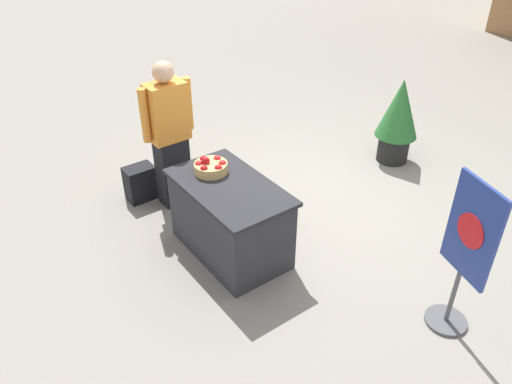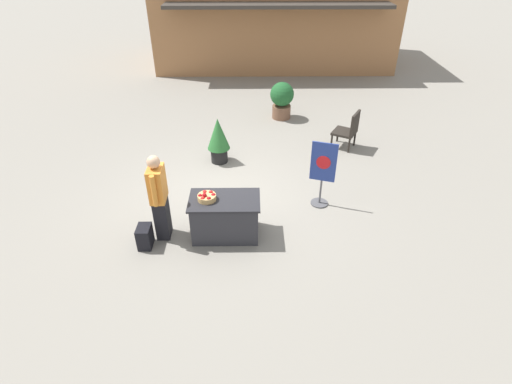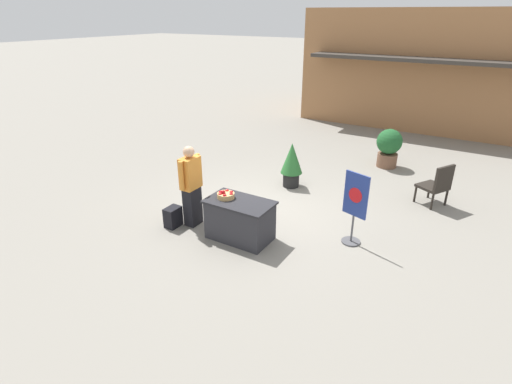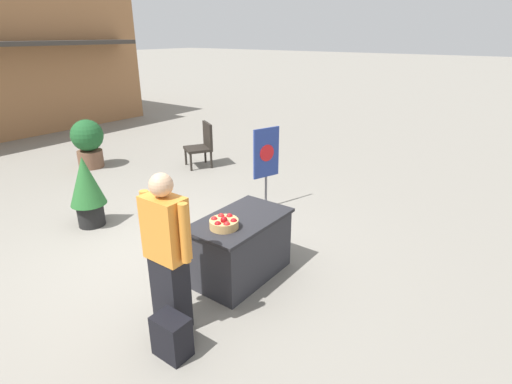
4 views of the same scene
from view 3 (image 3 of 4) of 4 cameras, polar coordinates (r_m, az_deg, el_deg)
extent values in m
plane|color=gray|center=(8.85, 0.91, -2.88)|extent=(120.00, 120.00, 0.00)
cube|color=#9E6B42|center=(17.66, 24.41, 15.95)|extent=(9.26, 4.57, 4.20)
cube|color=#38332D|center=(14.92, 23.11, 16.95)|extent=(7.87, 0.90, 0.12)
cube|color=#2D2D33|center=(7.69, -2.32, -4.14)|extent=(1.20, 0.71, 0.76)
cube|color=#242428|center=(7.51, -2.37, -1.47)|extent=(1.28, 0.75, 0.04)
cylinder|color=tan|center=(7.63, -4.33, -0.50)|extent=(0.33, 0.33, 0.10)
sphere|color=red|center=(7.57, -3.57, -0.37)|extent=(0.08, 0.08, 0.08)
sphere|color=red|center=(7.66, -3.54, -0.07)|extent=(0.08, 0.08, 0.08)
sphere|color=red|center=(7.72, -4.16, 0.13)|extent=(0.08, 0.08, 0.08)
sphere|color=#A30F14|center=(7.67, -5.09, -0.07)|extent=(0.08, 0.08, 0.08)
sphere|color=red|center=(7.58, -5.15, -0.38)|extent=(0.08, 0.08, 0.08)
sphere|color=#A30F14|center=(7.52, -4.50, -0.59)|extent=(0.08, 0.08, 0.08)
sphere|color=#A30F14|center=(7.60, -4.70, -0.04)|extent=(0.08, 0.08, 0.08)
cube|color=black|center=(8.30, -9.04, -1.99)|extent=(0.24, 0.34, 0.82)
cube|color=orange|center=(8.00, -9.38, 2.70)|extent=(0.27, 0.42, 0.64)
sphere|color=tan|center=(7.85, -9.59, 5.69)|extent=(0.23, 0.23, 0.23)
cylinder|color=orange|center=(8.18, -8.24, 3.45)|extent=(0.09, 0.09, 0.59)
cylinder|color=orange|center=(7.81, -10.59, 2.26)|extent=(0.09, 0.09, 0.59)
cube|color=black|center=(8.36, -11.77, -3.51)|extent=(0.24, 0.34, 0.42)
cylinder|color=#4C4C51|center=(7.94, 13.38, -6.89)|extent=(0.36, 0.36, 0.03)
cylinder|color=#4C4C51|center=(7.80, 13.58, -5.06)|extent=(0.04, 0.04, 0.55)
cube|color=navy|center=(7.49, 14.10, -0.42)|extent=(0.49, 0.19, 0.84)
cylinder|color=red|center=(7.48, 14.01, -0.46)|extent=(0.27, 0.09, 0.29)
cylinder|color=#28231E|center=(9.95, 21.79, -0.29)|extent=(0.05, 0.05, 0.39)
cylinder|color=#28231E|center=(10.29, 23.49, 0.24)|extent=(0.05, 0.05, 0.39)
cylinder|color=#28231E|center=(9.69, 23.85, -1.30)|extent=(0.05, 0.05, 0.39)
cylinder|color=#28231E|center=(10.05, 25.53, -0.72)|extent=(0.05, 0.05, 0.39)
cube|color=#28231E|center=(9.91, 23.88, 0.67)|extent=(0.75, 0.75, 0.06)
cube|color=#28231E|center=(9.67, 25.29, 1.81)|extent=(0.33, 0.51, 0.55)
cylinder|color=black|center=(10.12, 5.02, 1.82)|extent=(0.41, 0.41, 0.37)
cone|color=#28662D|center=(9.92, 5.14, 4.85)|extent=(0.54, 0.54, 0.77)
cylinder|color=brown|center=(12.00, 18.19, 4.37)|extent=(0.55, 0.55, 0.39)
sphere|color=#1E5628|center=(11.84, 18.53, 6.85)|extent=(0.70, 0.70, 0.70)
camera|label=1|loc=(3.57, 24.59, 10.57)|focal=35.00mm
camera|label=2|loc=(3.38, -70.71, 23.76)|focal=28.00mm
camera|label=4|loc=(7.78, -36.94, 10.83)|focal=28.00mm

